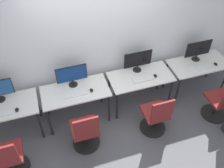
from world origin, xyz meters
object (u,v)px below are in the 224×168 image
Objects in this scene: monitor_left at (72,75)px; office_chair_left at (86,133)px; mouse_far_left at (17,110)px; monitor_far_right at (198,50)px; keyboard_left at (76,94)px; keyboard_far_left at (0,114)px; monitor_right at (138,60)px; office_chair_right at (156,117)px; mouse_right at (155,76)px; mouse_left at (91,90)px; keyboard_far_right at (203,67)px; office_chair_far_right at (220,103)px; keyboard_right at (143,79)px; mouse_far_right at (216,64)px; office_chair_far_left at (9,159)px.

office_chair_left is (0.00, -0.84, -0.58)m from monitor_left.
monitor_far_right reaches higher than mouse_far_left.
keyboard_far_left is at bearing -177.02° from keyboard_left.
monitor_right is (1.25, 0.02, 0.00)m from monitor_left.
mouse_right is at bearing 69.42° from office_chair_right.
mouse_left is 0.10× the size of office_chair_right.
monitor_far_right is at bearing -0.70° from monitor_left.
keyboard_left and keyboard_far_right have the same top height.
keyboard_left is at bearing 90.28° from office_chair_left.
mouse_far_left is at bearing -175.35° from monitor_far_right.
monitor_far_right is (2.49, 0.22, 0.23)m from keyboard_left.
monitor_right is at bearing 177.52° from monitor_far_right.
mouse_right is 0.10× the size of office_chair_far_right.
office_chair_far_right is at bearing -17.52° from mouse_left.
office_chair_right reaches higher than keyboard_right.
keyboard_far_left is 4.02m from mouse_far_right.
monitor_left is (1.25, 0.31, 0.23)m from keyboard_far_left.
mouse_far_left is 2.27m from monitor_right.
office_chair_far_left is at bearing -174.75° from office_chair_left.
office_chair_right is 1.61m from monitor_far_right.
mouse_left is at bearing 2.26° from keyboard_far_left.
keyboard_far_left is 2.49m from keyboard_right.
keyboard_right is at bearing 1.24° from keyboard_far_left.
mouse_far_left is at bearing 152.07° from office_chair_left.
monitor_far_right is (1.23, 0.86, 0.58)m from office_chair_right.
keyboard_far_left is at bearing -175.68° from monitor_far_right.
office_chair_right is (2.25, -0.58, -0.36)m from mouse_far_left.
monitor_far_right is at bearing 35.04° from office_chair_right.
mouse_far_left is 0.17× the size of monitor_far_right.
mouse_far_left is 3.50m from monitor_far_right.
office_chair_left reaches higher than keyboard_left.
monitor_left reaches higher than mouse_far_left.
mouse_left reaches higher than keyboard_far_right.
monitor_right reaches higher than keyboard_right.
keyboard_far_left is 2.60m from office_chair_right.
keyboard_far_left is 2.52m from monitor_right.
mouse_left is at bearing -174.28° from monitor_far_right.
office_chair_right is at bearing 176.65° from office_chair_far_right.
mouse_right is 0.17× the size of monitor_far_right.
monitor_far_right is 0.45m from mouse_far_right.
monitor_right is at bearing 15.87° from mouse_left.
keyboard_far_left and keyboard_right have the same top height.
monitor_left is at bearing 37.91° from office_chair_far_left.
mouse_far_left is at bearing 69.94° from office_chair_far_left.
mouse_right is at bearing 1.56° from keyboard_right.
mouse_right is at bearing 145.39° from office_chair_far_right.
mouse_far_left is 3.76m from mouse_far_right.
monitor_far_right reaches higher than keyboard_left.
mouse_right is at bearing -46.97° from monitor_right.
monitor_far_right is 0.59× the size of office_chair_far_right.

